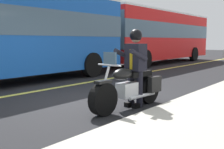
{
  "coord_description": "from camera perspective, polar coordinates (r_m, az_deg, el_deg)",
  "views": [
    {
      "loc": [
        4.99,
        4.75,
        1.49
      ],
      "look_at": [
        0.21,
        1.02,
        0.75
      ],
      "focal_mm": 44.84,
      "sensor_mm": 36.0,
      "label": 1
    }
  ],
  "objects": [
    {
      "name": "bus_far",
      "position": [
        18.77,
        9.35,
        8.05
      ],
      "size": [
        11.05,
        2.7,
        3.3
      ],
      "color": "red",
      "rests_on": "ground_plane"
    },
    {
      "name": "rider_main",
      "position": [
        6.25,
        4.75,
        2.77
      ],
      "size": [
        0.65,
        0.58,
        1.74
      ],
      "color": "black",
      "rests_on": "ground_plane"
    },
    {
      "name": "ground_plane",
      "position": [
        7.05,
        -5.5,
        -5.27
      ],
      "size": [
        80.0,
        80.0,
        0.0
      ],
      "primitive_type": "plane",
      "color": "black"
    },
    {
      "name": "motorcycle_main",
      "position": [
        6.17,
        3.65,
        -2.74
      ],
      "size": [
        2.22,
        0.69,
        1.26
      ],
      "color": "black",
      "rests_on": "ground_plane"
    },
    {
      "name": "lane_center_stripe",
      "position": [
        8.52,
        -15.33,
        -3.32
      ],
      "size": [
        60.0,
        0.16,
        0.01
      ],
      "primitive_type": "cube",
      "color": "#E5DB4C",
      "rests_on": "ground_plane"
    }
  ]
}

